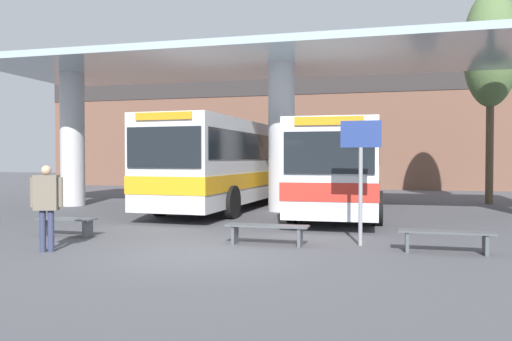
# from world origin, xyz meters

# --- Properties ---
(ground_plane) EXTENTS (100.00, 100.00, 0.00)m
(ground_plane) POSITION_xyz_m (0.00, 0.00, 0.00)
(ground_plane) COLOR #4C4C51
(townhouse_backdrop) EXTENTS (40.00, 0.58, 8.05)m
(townhouse_backdrop) POSITION_xyz_m (0.00, 22.79, 4.69)
(townhouse_backdrop) COLOR brown
(townhouse_backdrop) RESTS_ON ground_plane
(station_canopy) EXTENTS (22.63, 6.77, 5.70)m
(station_canopy) POSITION_xyz_m (0.00, 8.43, 4.73)
(station_canopy) COLOR silver
(station_canopy) RESTS_ON ground_plane
(transit_bus_left_bay) EXTENTS (3.21, 11.76, 3.32)m
(transit_bus_left_bay) POSITION_xyz_m (-2.21, 9.37, 1.86)
(transit_bus_left_bay) COLOR silver
(transit_bus_left_bay) RESTS_ON ground_plane
(transit_bus_center_bay) EXTENTS (2.97, 10.74, 3.07)m
(transit_bus_center_bay) POSITION_xyz_m (2.17, 8.54, 1.72)
(transit_bus_center_bay) COLOR silver
(transit_bus_center_bay) RESTS_ON ground_plane
(waiting_bench_near_pillar) EXTENTS (1.50, 0.44, 0.46)m
(waiting_bench_near_pillar) POSITION_xyz_m (-4.05, 1.24, 0.34)
(waiting_bench_near_pillar) COLOR #4C5156
(waiting_bench_near_pillar) RESTS_ON ground_plane
(waiting_bench_mid_platform) EXTENTS (1.91, 0.44, 0.46)m
(waiting_bench_mid_platform) POSITION_xyz_m (4.92, 1.24, 0.35)
(waiting_bench_mid_platform) COLOR #4C5156
(waiting_bench_mid_platform) RESTS_ON ground_plane
(waiting_bench_far_platform) EXTENTS (1.89, 0.44, 0.46)m
(waiting_bench_far_platform) POSITION_xyz_m (1.12, 1.24, 0.35)
(waiting_bench_far_platform) COLOR #4C5156
(waiting_bench_far_platform) RESTS_ON ground_plane
(info_sign_platform) EXTENTS (0.90, 0.09, 2.80)m
(info_sign_platform) POSITION_xyz_m (3.17, 1.73, 2.01)
(info_sign_platform) COLOR gray
(info_sign_platform) RESTS_ON ground_plane
(pedestrian_waiting) EXTENTS (0.66, 0.40, 1.81)m
(pedestrian_waiting) POSITION_xyz_m (-3.16, -0.68, 1.11)
(pedestrian_waiting) COLOR #333856
(pedestrian_waiting) RESTS_ON ground_plane
(poplar_tree_behind_left) EXTENTS (2.27, 2.27, 9.13)m
(poplar_tree_behind_left) POSITION_xyz_m (8.06, 13.48, 6.56)
(poplar_tree_behind_left) COLOR brown
(poplar_tree_behind_left) RESTS_ON ground_plane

